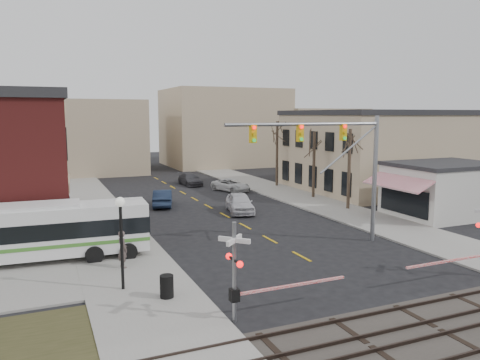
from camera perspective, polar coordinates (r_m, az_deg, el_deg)
name	(u,v)px	position (r m, az deg, el deg)	size (l,w,h in m)	color
ground	(321,267)	(25.70, 9.82, -10.40)	(160.00, 160.00, 0.00)	black
sidewalk_west	(94,210)	(41.34, -17.37, -3.54)	(5.00, 60.00, 0.12)	gray
sidewalk_east	(291,195)	(47.12, 6.27, -1.84)	(5.00, 60.00, 0.12)	gray
ballast_strip	(438,329)	(19.95, 22.96, -16.39)	(160.00, 5.00, 0.06)	#332D28
rail_tracks	(438,327)	(19.92, 22.98, -16.15)	(160.00, 3.91, 0.14)	#2D231E
tan_building	(392,150)	(53.86, 18.02, 3.55)	(20.30, 15.30, 8.50)	tan
awning_shop	(443,189)	(40.61, 23.54, -1.03)	(9.74, 6.20, 4.30)	beige
tree_east_a	(349,169)	(40.52, 13.15, 1.31)	(0.28, 0.28, 6.75)	#382B21
tree_east_b	(314,165)	(45.64, 8.99, 1.87)	(0.28, 0.28, 6.30)	#382B21
tree_east_c	(277,154)	(52.60, 4.53, 3.23)	(0.28, 0.28, 7.20)	#382B21
transit_bus	(34,232)	(27.82, -23.78, -5.79)	(12.17, 3.30, 3.10)	silver
traffic_signal_mast	(338,153)	(28.87, 11.88, 3.25)	(10.32, 0.30, 8.00)	gray
rr_crossing_west	(244,272)	(18.56, 0.54, -11.15)	(5.60, 1.36, 4.00)	gray
street_lamp	(121,224)	(21.80, -14.32, -5.18)	(0.44, 0.44, 4.28)	black
trash_bin	(167,286)	(21.16, -8.92, -12.69)	(0.60, 0.60, 1.00)	black
car_a	(240,203)	(38.69, -0.03, -2.80)	(1.92, 4.77, 1.63)	silver
car_b	(163,198)	(41.95, -9.41, -2.16)	(1.58, 4.53, 1.49)	#172239
car_c	(231,185)	(49.50, -1.10, -0.63)	(2.14, 4.63, 1.29)	silver
car_d	(190,179)	(54.16, -6.09, 0.10)	(1.87, 4.59, 1.33)	#39393E
pedestrian_near	(123,249)	(25.37, -14.12, -8.17)	(0.72, 0.47, 1.96)	#524541
pedestrian_far	(110,236)	(28.40, -15.62, -6.58)	(0.91, 0.71, 1.87)	#333157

